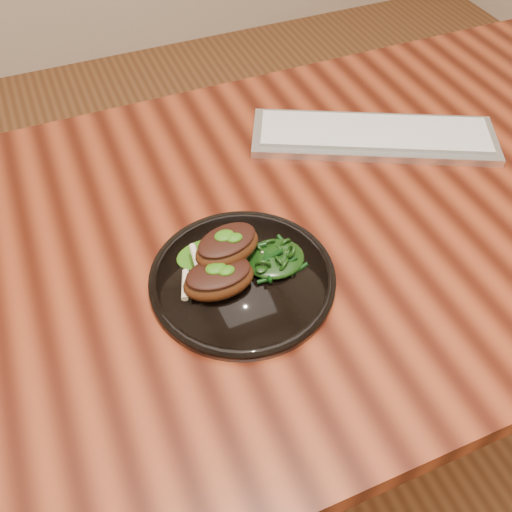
{
  "coord_description": "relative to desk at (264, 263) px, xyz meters",
  "views": [
    {
      "loc": [
        -0.25,
        -0.56,
        1.36
      ],
      "look_at": [
        -0.05,
        -0.07,
        0.78
      ],
      "focal_mm": 40.0,
      "sensor_mm": 36.0,
      "label": 1
    }
  ],
  "objects": [
    {
      "name": "herb_smear",
      "position": [
        -0.1,
        -0.03,
        0.1
      ],
      "size": [
        0.09,
        0.06,
        0.01
      ],
      "primitive_type": "ellipsoid",
      "color": "#1A4C08",
      "rests_on": "plate"
    },
    {
      "name": "plate",
      "position": [
        -0.07,
        -0.09,
        0.09
      ],
      "size": [
        0.26,
        0.26,
        0.02
      ],
      "color": "black",
      "rests_on": "desk"
    },
    {
      "name": "desk",
      "position": [
        0.0,
        0.0,
        0.0
      ],
      "size": [
        1.6,
        0.8,
        0.75
      ],
      "color": "#340E06",
      "rests_on": "ground"
    },
    {
      "name": "keyboard",
      "position": [
        0.26,
        0.12,
        0.09
      ],
      "size": [
        0.44,
        0.3,
        0.02
      ],
      "color": "silver",
      "rests_on": "desk"
    },
    {
      "name": "lamb_chop_front",
      "position": [
        -0.11,
        -0.1,
        0.12
      ],
      "size": [
        0.1,
        0.07,
        0.04
      ],
      "color": "#47210D",
      "rests_on": "plate"
    },
    {
      "name": "greens_heap",
      "position": [
        -0.02,
        -0.08,
        0.11
      ],
      "size": [
        0.08,
        0.08,
        0.03
      ],
      "color": "black",
      "rests_on": "plate"
    },
    {
      "name": "lamb_chop_back",
      "position": [
        -0.08,
        -0.06,
        0.14
      ],
      "size": [
        0.11,
        0.08,
        0.04
      ],
      "color": "#47210D",
      "rests_on": "plate"
    }
  ]
}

